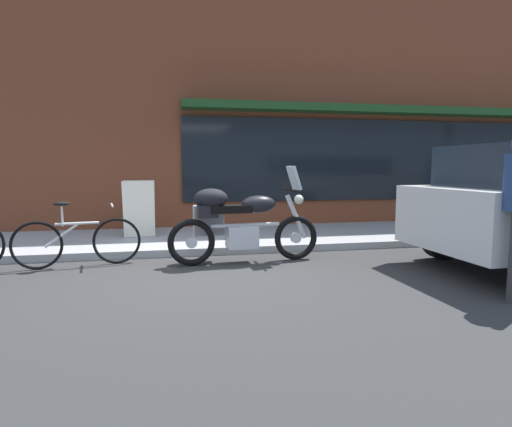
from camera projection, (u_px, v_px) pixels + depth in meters
The scene contains 4 objects.
ground_plane at pixel (206, 273), 5.70m from camera, with size 80.00×80.00×0.00m, color #333333.
touring_motorcycle at pixel (236, 221), 6.26m from camera, with size 2.24×0.62×1.41m.
parked_bicycle at pixel (77, 241), 6.04m from camera, with size 1.70×0.48×0.92m.
sandwich_board_sign at pixel (139, 209), 7.83m from camera, with size 0.55×0.43×1.02m.
Camera 1 is at (-0.48, -5.60, 1.41)m, focal length 30.26 mm.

